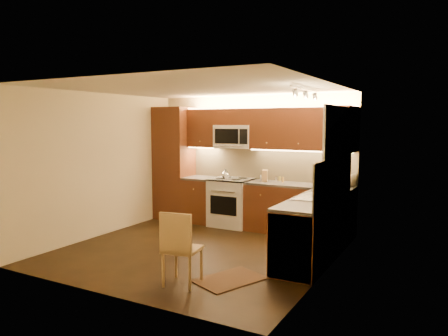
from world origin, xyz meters
The scene contains 37 objects.
floor centered at (0.00, 0.00, 0.00)m, with size 4.00×4.00×0.01m, color black.
ceiling centered at (0.00, 0.00, 2.50)m, with size 4.00×4.00×0.01m, color beige.
wall_back centered at (0.00, 2.00, 1.25)m, with size 4.00×0.01×2.50m, color beige.
wall_front centered at (0.00, -2.00, 1.25)m, with size 4.00×0.01×2.50m, color beige.
wall_left centered at (-2.00, 0.00, 1.25)m, with size 0.01×4.00×2.50m, color beige.
wall_right centered at (2.00, 0.00, 1.25)m, with size 0.01×4.00×2.50m, color beige.
pantry centered at (-1.65, 1.70, 1.15)m, with size 0.70×0.60×2.30m, color #48220F.
base_cab_back_left centered at (-0.99, 1.70, 0.43)m, with size 0.62×0.60×0.86m, color #48220F.
counter_back_left centered at (-0.99, 1.70, 0.88)m, with size 0.62×0.60×0.04m, color #322F2E.
base_cab_back_right centered at (1.04, 1.70, 0.43)m, with size 1.92×0.60×0.86m, color #48220F.
counter_back_right centered at (1.04, 1.70, 0.88)m, with size 1.92×0.60×0.04m, color #322F2E.
base_cab_right centered at (1.70, 0.40, 0.43)m, with size 0.60×2.00×0.86m, color #48220F.
counter_right centered at (1.70, 0.40, 0.88)m, with size 0.60×2.00×0.04m, color #322F2E.
dishwasher centered at (1.70, -0.30, 0.43)m, with size 0.58×0.60×0.84m, color silver.
backsplash_back centered at (0.35, 1.99, 1.20)m, with size 3.30×0.02×0.60m, color tan.
backsplash_right centered at (1.99, 0.40, 1.20)m, with size 0.02×2.00×0.60m, color tan.
upper_cab_back_left centered at (-0.99, 1.82, 1.88)m, with size 0.62×0.35×0.75m, color #48220F.
upper_cab_back_right centered at (1.04, 1.82, 1.88)m, with size 1.92×0.35×0.75m, color #48220F.
upper_cab_bridge centered at (-0.30, 1.82, 2.09)m, with size 0.76×0.35×0.31m, color #48220F.
upper_cab_right_corner centered at (1.82, 1.40, 1.88)m, with size 0.35×0.50×0.75m, color #48220F.
stove centered at (-0.30, 1.68, 0.46)m, with size 0.76×0.65×0.92m, color silver, non-canonical shape.
microwave centered at (-0.30, 1.81, 1.72)m, with size 0.76×0.38×0.44m, color silver, non-canonical shape.
window_frame centered at (1.99, 0.55, 1.60)m, with size 0.03×1.44×1.24m, color silver.
window_blinds centered at (1.97, 0.55, 1.60)m, with size 0.02×1.36×1.16m, color silver.
sink centered at (1.70, 0.55, 0.98)m, with size 0.52×0.86×0.15m, color silver, non-canonical shape.
faucet centered at (1.88, 0.55, 1.05)m, with size 0.20×0.04×0.30m, color silver, non-canonical shape.
track_light_bar centered at (1.55, 0.40, 2.46)m, with size 0.04×1.20×0.03m, color silver.
kettle centered at (-0.40, 1.61, 1.01)m, with size 0.16×0.16×0.19m, color silver, non-canonical shape.
toaster_oven centered at (1.77, 1.85, 1.01)m, with size 0.38×0.29×0.23m, color silver.
knife_block centered at (0.37, 1.73, 1.01)m, with size 0.10×0.16×0.21m, color #9E7F47.
spice_jar_a centered at (0.23, 1.88, 0.95)m, with size 0.04×0.04×0.10m, color silver.
spice_jar_b centered at (0.58, 1.94, 0.94)m, with size 0.04×0.04×0.09m, color olive.
spice_jar_c centered at (0.54, 1.87, 0.95)m, with size 0.04×0.04×0.09m, color silver.
spice_jar_d centered at (0.70, 1.81, 0.95)m, with size 0.04×0.04×0.10m, color #AD7F34.
soap_bottle centered at (1.94, 0.74, 1.00)m, with size 0.09×0.10×0.21m, color #BCBBC0.
rug centered at (1.02, -0.90, 0.01)m, with size 0.56×0.85×0.01m, color black.
dining_chair centered at (0.57, -1.29, 0.46)m, with size 0.41×0.41×0.93m, color #9E7F47, non-canonical shape.
Camera 1 is at (3.47, -5.53, 1.98)m, focal length 34.34 mm.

